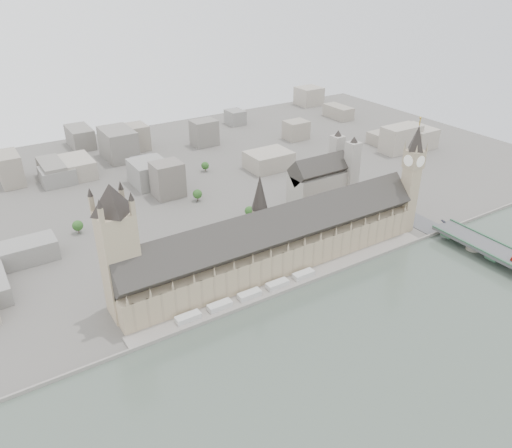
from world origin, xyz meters
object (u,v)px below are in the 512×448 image
elizabeth_tower (412,172)px  car_approach (443,221)px  palace_of_westminster (274,243)px  westminster_abbey (323,180)px  victoria_tower (118,246)px

elizabeth_tower → car_approach: (27.20, -21.79, -47.10)m
palace_of_westminster → elizabeth_tower: 142.94m
westminster_abbey → palace_of_westminster: bearing=-145.8°
victoria_tower → car_approach: size_ratio=19.72×
elizabeth_tower → westminster_abbey: bearing=107.3°
car_approach → elizabeth_tower: bearing=151.6°
palace_of_westminster → westminster_abbey: size_ratio=3.90×
victoria_tower → westminster_abbey: 244.79m
victoria_tower → palace_of_westminster: bearing=-3.0°
palace_of_westminster → car_approach: (165.20, -33.49, -11.72)m
elizabeth_tower → westminster_abbey: elizabeth_tower is taller
elizabeth_tower → victoria_tower: bearing=176.0°
palace_of_westminster → westminster_abbey: (110.92, 75.30, 2.38)m
palace_of_westminster → victoria_tower: (-122.00, 6.30, 32.50)m
victoria_tower → car_approach: 293.30m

